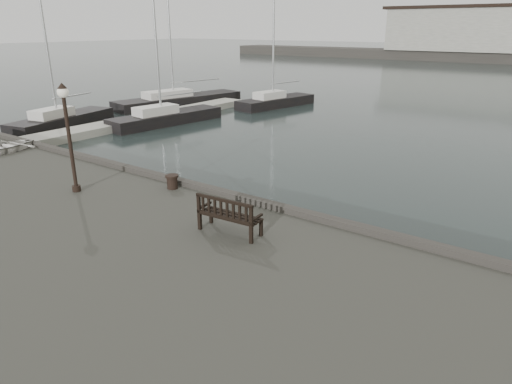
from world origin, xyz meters
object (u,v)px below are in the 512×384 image
(bench, at_px, (229,222))
(yacht_c, at_px, (167,120))
(yacht_a, at_px, (63,123))
(yacht_b, at_px, (180,102))
(dinghy, at_px, (7,146))
(bollard_left, at_px, (172,182))
(lamp_post, at_px, (67,124))
(yacht_d, at_px, (276,104))

(bench, xyz_separation_m, yacht_c, (-17.45, 14.44, -1.63))
(bench, xyz_separation_m, yacht_a, (-22.64, 9.49, -1.63))
(yacht_c, bearing_deg, yacht_b, 135.68)
(dinghy, distance_m, yacht_b, 22.44)
(yacht_a, bearing_deg, dinghy, -53.85)
(bollard_left, distance_m, yacht_a, 20.56)
(lamp_post, height_order, yacht_c, yacht_c)
(yacht_d, bearing_deg, bollard_left, -53.47)
(bollard_left, relative_size, yacht_d, 0.05)
(yacht_d, bearing_deg, yacht_a, -104.50)
(dinghy, bearing_deg, yacht_d, 84.00)
(bench, distance_m, bollard_left, 4.05)
(dinghy, height_order, yacht_d, yacht_d)
(lamp_post, xyz_separation_m, yacht_b, (-16.59, 21.46, -3.54))
(bench, distance_m, yacht_b, 30.98)
(bollard_left, relative_size, yacht_b, 0.03)
(bollard_left, distance_m, yacht_d, 26.38)
(yacht_b, height_order, yacht_c, yacht_b)
(bench, relative_size, lamp_post, 0.50)
(yacht_d, bearing_deg, bench, -48.32)
(lamp_post, relative_size, yacht_a, 0.31)
(lamp_post, distance_m, yacht_a, 19.62)
(lamp_post, bearing_deg, dinghy, 169.37)
(bollard_left, distance_m, lamp_post, 3.68)
(bollard_left, xyz_separation_m, yacht_d, (-11.44, 23.72, -1.56))
(bench, relative_size, yacht_b, 0.11)
(bench, distance_m, yacht_a, 24.60)
(bench, distance_m, lamp_post, 6.38)
(bench, bearing_deg, yacht_d, 116.67)
(yacht_b, xyz_separation_m, yacht_d, (7.50, 4.27, -0.01))
(bollard_left, bearing_deg, dinghy, -175.54)
(dinghy, xyz_separation_m, yacht_a, (-9.68, 8.60, -1.55))
(bollard_left, xyz_separation_m, lamp_post, (-2.35, -2.01, 2.00))
(bench, distance_m, yacht_d, 29.56)
(dinghy, distance_m, yacht_d, 24.59)
(dinghy, bearing_deg, lamp_post, -21.78)
(bollard_left, relative_size, dinghy, 0.21)
(yacht_a, height_order, yacht_c, yacht_c)
(bollard_left, height_order, yacht_c, yacht_c)
(dinghy, relative_size, yacht_c, 0.19)
(bollard_left, bearing_deg, bench, -23.42)
(lamp_post, xyz_separation_m, yacht_d, (-9.09, 25.73, -3.55))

